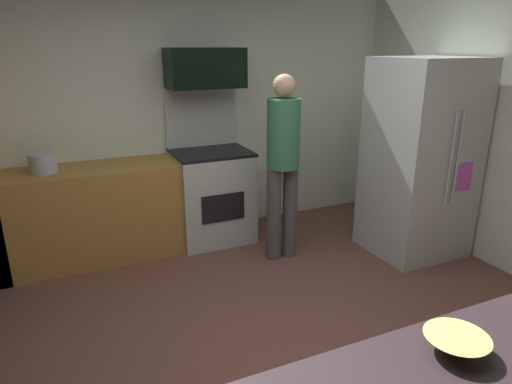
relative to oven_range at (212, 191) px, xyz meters
name	(u,v)px	position (x,y,z in m)	size (l,w,h in m)	color
ground_plane	(267,356)	(-0.30, -1.98, -0.53)	(5.20, 4.80, 0.02)	brown
wall_back	(170,113)	(-0.30, 0.36, 0.78)	(5.20, 0.12, 2.60)	silver
lower_cabinet_run	(91,214)	(-1.20, 0.00, -0.07)	(2.40, 0.60, 0.90)	#A87837
oven_range	(212,191)	(0.00, 0.00, 0.00)	(0.76, 0.65, 1.56)	beige
microwave	(205,68)	(0.00, 0.08, 1.23)	(0.74, 0.38, 0.38)	black
refrigerator	(420,159)	(1.73, -1.09, 0.41)	(0.85, 0.80, 1.87)	#BABFBC
person_cook	(283,159)	(0.46, -0.70, 0.45)	(0.31, 0.30, 1.73)	#4C4C4C
mixing_bowl_large	(456,343)	(-0.16, -3.26, 0.41)	(0.24, 0.24, 0.06)	#EAD070
stock_pot	(43,163)	(-1.54, 0.00, 0.47)	(0.23, 0.23, 0.17)	#AFB9C3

